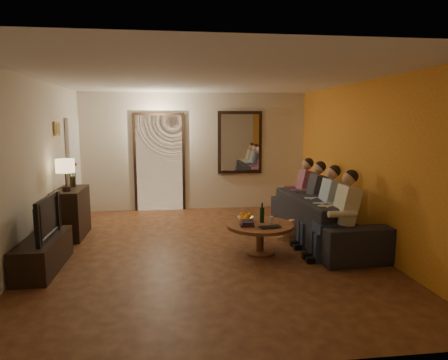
{
  "coord_description": "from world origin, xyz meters",
  "views": [
    {
      "loc": [
        -0.5,
        -5.92,
        1.98
      ],
      "look_at": [
        0.3,
        0.3,
        1.05
      ],
      "focal_mm": 32.0,
      "sensor_mm": 36.0,
      "label": 1
    }
  ],
  "objects": [
    {
      "name": "floor",
      "position": [
        0.0,
        0.0,
        0.0
      ],
      "size": [
        5.0,
        6.0,
        0.01
      ],
      "primitive_type": "cube",
      "color": "#422112",
      "rests_on": "ground"
    },
    {
      "name": "ceiling",
      "position": [
        0.0,
        0.0,
        2.6
      ],
      "size": [
        5.0,
        6.0,
        0.01
      ],
      "primitive_type": "cube",
      "color": "white",
      "rests_on": "back_wall"
    },
    {
      "name": "back_wall",
      "position": [
        0.0,
        3.0,
        1.3
      ],
      "size": [
        5.0,
        0.02,
        2.6
      ],
      "primitive_type": "cube",
      "color": "beige",
      "rests_on": "floor"
    },
    {
      "name": "front_wall",
      "position": [
        0.0,
        -3.0,
        1.3
      ],
      "size": [
        5.0,
        0.02,
        2.6
      ],
      "primitive_type": "cube",
      "color": "beige",
      "rests_on": "floor"
    },
    {
      "name": "left_wall",
      "position": [
        -2.5,
        0.0,
        1.3
      ],
      "size": [
        0.02,
        6.0,
        2.6
      ],
      "primitive_type": "cube",
      "color": "beige",
      "rests_on": "floor"
    },
    {
      "name": "right_wall",
      "position": [
        2.5,
        0.0,
        1.3
      ],
      "size": [
        0.02,
        6.0,
        2.6
      ],
      "primitive_type": "cube",
      "color": "beige",
      "rests_on": "floor"
    },
    {
      "name": "orange_accent",
      "position": [
        2.49,
        0.0,
        1.3
      ],
      "size": [
        0.01,
        6.0,
        2.6
      ],
      "primitive_type": "cube",
      "color": "orange",
      "rests_on": "right_wall"
    },
    {
      "name": "kitchen_doorway",
      "position": [
        -0.8,
        2.98,
        1.05
      ],
      "size": [
        1.0,
        0.06,
        2.1
      ],
      "primitive_type": "cube",
      "color": "#FFE0A5",
      "rests_on": "floor"
    },
    {
      "name": "door_trim",
      "position": [
        -0.8,
        2.97,
        1.05
      ],
      "size": [
        1.12,
        0.04,
        2.22
      ],
      "primitive_type": "cube",
      "color": "black",
      "rests_on": "floor"
    },
    {
      "name": "fridge_glimpse",
      "position": [
        -0.55,
        2.98,
        0.9
      ],
      "size": [
        0.45,
        0.03,
        1.7
      ],
      "primitive_type": "cube",
      "color": "silver",
      "rests_on": "floor"
    },
    {
      "name": "mirror_frame",
      "position": [
        1.0,
        2.96,
        1.5
      ],
      "size": [
        1.0,
        0.05,
        1.4
      ],
      "primitive_type": "cube",
      "color": "black",
      "rests_on": "back_wall"
    },
    {
      "name": "mirror_glass",
      "position": [
        1.0,
        2.93,
        1.5
      ],
      "size": [
        0.86,
        0.02,
        1.26
      ],
      "primitive_type": "cube",
      "color": "white",
      "rests_on": "back_wall"
    },
    {
      "name": "white_door",
      "position": [
        -2.46,
        2.3,
        1.02
      ],
      "size": [
        0.06,
        0.85,
        2.04
      ],
      "primitive_type": "cube",
      "color": "white",
      "rests_on": "floor"
    },
    {
      "name": "framed_art",
      "position": [
        -2.47,
        1.3,
        1.85
      ],
      "size": [
        0.03,
        0.28,
        0.24
      ],
      "primitive_type": "cube",
      "color": "#B28C33",
      "rests_on": "left_wall"
    },
    {
      "name": "art_canvas",
      "position": [
        -2.46,
        1.3,
        1.85
      ],
      "size": [
        0.01,
        0.22,
        0.18
      ],
      "primitive_type": "cube",
      "color": "brown",
      "rests_on": "left_wall"
    },
    {
      "name": "dresser",
      "position": [
        -2.25,
        1.04,
        0.42
      ],
      "size": [
        0.45,
        0.94,
        0.84
      ],
      "primitive_type": "cube",
      "color": "black",
      "rests_on": "floor"
    },
    {
      "name": "table_lamp",
      "position": [
        -2.25,
        0.82,
        1.11
      ],
      "size": [
        0.3,
        0.3,
        0.54
      ],
      "primitive_type": null,
      "color": "beige",
      "rests_on": "dresser"
    },
    {
      "name": "flower_vase",
      "position": [
        -2.25,
        1.26,
        1.06
      ],
      "size": [
        0.14,
        0.14,
        0.44
      ],
      "primitive_type": null,
      "color": "#B01712",
      "rests_on": "dresser"
    },
    {
      "name": "tv_stand",
      "position": [
        -2.25,
        -0.51,
        0.22
      ],
      "size": [
        0.45,
        1.3,
        0.43
      ],
      "primitive_type": "cube",
      "color": "black",
      "rests_on": "floor"
    },
    {
      "name": "tv",
      "position": [
        -2.25,
        -0.51,
        0.71
      ],
      "size": [
        0.97,
        0.13,
        0.56
      ],
      "primitive_type": "imported",
      "rotation": [
        0.0,
        0.0,
        1.57
      ],
      "color": "black",
      "rests_on": "tv_stand"
    },
    {
      "name": "sofa",
      "position": [
        1.97,
        0.25,
        0.38
      ],
      "size": [
        2.68,
        1.18,
        0.77
      ],
      "primitive_type": "imported",
      "rotation": [
        0.0,
        0.0,
        1.63
      ],
      "color": "black",
      "rests_on": "floor"
    },
    {
      "name": "person_a",
      "position": [
        1.87,
        -0.65,
        0.6
      ],
      "size": [
        0.6,
        0.4,
        1.2
      ],
      "primitive_type": null,
      "color": "tan",
      "rests_on": "sofa"
    },
    {
      "name": "person_b",
      "position": [
        1.87,
        -0.05,
        0.6
      ],
      "size": [
        0.6,
        0.4,
        1.2
      ],
      "primitive_type": null,
      "color": "tan",
      "rests_on": "sofa"
    },
    {
      "name": "person_c",
      "position": [
        1.87,
        0.55,
        0.6
      ],
      "size": [
        0.6,
        0.4,
        1.2
      ],
      "primitive_type": null,
      "color": "tan",
      "rests_on": "sofa"
    },
    {
      "name": "person_d",
      "position": [
        1.87,
        1.15,
        0.6
      ],
      "size": [
        0.6,
        0.4,
        1.2
      ],
      "primitive_type": null,
      "color": "tan",
      "rests_on": "sofa"
    },
    {
      "name": "dog",
      "position": [
        1.54,
        0.27,
        0.28
      ],
      "size": [
        0.61,
        0.43,
        0.56
      ],
      "primitive_type": null,
      "rotation": [
        0.0,
        0.0,
        -0.38
      ],
      "color": "#AA854E",
      "rests_on": "floor"
    },
    {
      "name": "coffee_table",
      "position": [
        0.78,
        -0.22,
        0.23
      ],
      "size": [
        1.16,
        1.16,
        0.45
      ],
      "primitive_type": "cylinder",
      "rotation": [
        0.0,
        0.0,
        0.17
      ],
      "color": "brown",
      "rests_on": "floor"
    },
    {
      "name": "bowl",
      "position": [
        0.6,
        0.0,
        0.48
      ],
      "size": [
        0.26,
        0.26,
        0.06
      ],
      "primitive_type": "imported",
      "color": "white",
      "rests_on": "coffee_table"
    },
    {
      "name": "oranges",
      "position": [
        0.6,
        0.0,
        0.55
      ],
      "size": [
        0.2,
        0.2,
        0.08
      ],
      "primitive_type": null,
      "color": "orange",
      "rests_on": "bowl"
    },
    {
      "name": "wine_bottle",
      "position": [
        0.83,
        -0.12,
        0.6
      ],
      "size": [
        0.07,
        0.07,
        0.31
      ],
      "primitive_type": null,
      "color": "black",
      "rests_on": "coffee_table"
    },
    {
      "name": "wine_glass",
      "position": [
        0.96,
        -0.17,
        0.5
      ],
      "size": [
        0.06,
        0.06,
        0.1
      ],
      "primitive_type": "cylinder",
      "color": "silver",
      "rests_on": "coffee_table"
    },
    {
      "name": "book_stack",
      "position": [
        0.56,
        -0.32,
        0.48
      ],
      "size": [
        0.2,
        0.15,
        0.07
      ],
      "primitive_type": null,
      "color": "black",
      "rests_on": "coffee_table"
    },
    {
      "name": "laptop",
      "position": [
        0.88,
        -0.5,
        0.46
      ],
      "size": [
        0.37,
        0.28,
        0.03
      ],
      "primitive_type": "imported",
      "rotation": [
        0.0,
        0.0,
        0.21
      ],
      "color": "black",
      "rests_on": "coffee_table"
    }
  ]
}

